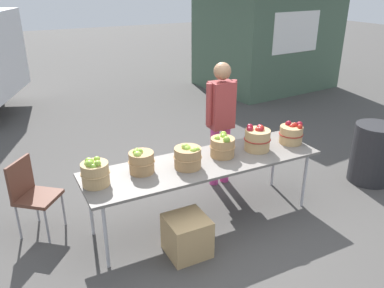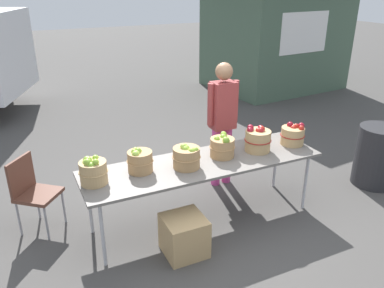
{
  "view_description": "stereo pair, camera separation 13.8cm",
  "coord_description": "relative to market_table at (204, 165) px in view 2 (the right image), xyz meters",
  "views": [
    {
      "loc": [
        -1.9,
        -3.4,
        2.62
      ],
      "look_at": [
        0.0,
        0.3,
        0.85
      ],
      "focal_mm": 36.48,
      "sensor_mm": 36.0,
      "label": 1
    },
    {
      "loc": [
        -1.77,
        -3.46,
        2.62
      ],
      "look_at": [
        0.0,
        0.3,
        0.85
      ],
      "focal_mm": 36.48,
      "sensor_mm": 36.0,
      "label": 2
    }
  ],
  "objects": [
    {
      "name": "ground_plane",
      "position": [
        0.0,
        0.0,
        -0.71
      ],
      "size": [
        40.0,
        40.0,
        0.0
      ],
      "primitive_type": "plane",
      "color": "#474442"
    },
    {
      "name": "market_table",
      "position": [
        0.0,
        0.0,
        0.0
      ],
      "size": [
        2.7,
        0.76,
        0.75
      ],
      "color": "slate",
      "rests_on": "ground"
    },
    {
      "name": "apple_basket_green_0",
      "position": [
        -1.2,
        0.03,
        0.17
      ],
      "size": [
        0.29,
        0.29,
        0.29
      ],
      "color": "tan",
      "rests_on": "market_table"
    },
    {
      "name": "apple_basket_green_1",
      "position": [
        -0.71,
        0.08,
        0.16
      ],
      "size": [
        0.28,
        0.28,
        0.27
      ],
      "color": "#A87F51",
      "rests_on": "market_table"
    },
    {
      "name": "apple_basket_green_2",
      "position": [
        -0.22,
        -0.04,
        0.16
      ],
      "size": [
        0.31,
        0.31,
        0.27
      ],
      "color": "#A87F51",
      "rests_on": "market_table"
    },
    {
      "name": "apple_basket_green_3",
      "position": [
        0.26,
        0.04,
        0.16
      ],
      "size": [
        0.29,
        0.29,
        0.28
      ],
      "color": "#A87F51",
      "rests_on": "market_table"
    },
    {
      "name": "apple_basket_red_0",
      "position": [
        0.71,
        0.01,
        0.18
      ],
      "size": [
        0.32,
        0.32,
        0.31
      ],
      "color": "tan",
      "rests_on": "market_table"
    },
    {
      "name": "apple_basket_red_1",
      "position": [
        1.21,
        -0.01,
        0.16
      ],
      "size": [
        0.3,
        0.3,
        0.27
      ],
      "color": "tan",
      "rests_on": "market_table"
    },
    {
      "name": "vendor_adult",
      "position": [
        0.63,
        0.7,
        0.27
      ],
      "size": [
        0.44,
        0.22,
        1.67
      ],
      "rotation": [
        0.0,
        0.0,
        3.15
      ],
      "color": "#CC3F8C",
      "rests_on": "ground"
    },
    {
      "name": "food_kiosk",
      "position": [
        4.44,
        4.8,
        0.67
      ],
      "size": [
        3.76,
        3.21,
        2.74
      ],
      "rotation": [
        0.0,
        0.0,
        0.09
      ],
      "color": "#47604C",
      "rests_on": "ground"
    },
    {
      "name": "folding_chair",
      "position": [
        -1.77,
        0.65,
        -0.21
      ],
      "size": [
        0.56,
        0.56,
        0.86
      ],
      "rotation": [
        0.0,
        0.0,
        0.88
      ],
      "color": "brown",
      "rests_on": "ground"
    },
    {
      "name": "trash_barrel",
      "position": [
        2.52,
        -0.21,
        -0.3
      ],
      "size": [
        0.56,
        0.56,
        0.82
      ],
      "primitive_type": "cylinder",
      "color": "#262628",
      "rests_on": "ground"
    },
    {
      "name": "produce_crate",
      "position": [
        -0.44,
        -0.45,
        -0.51
      ],
      "size": [
        0.41,
        0.41,
        0.41
      ],
      "primitive_type": "cube",
      "color": "tan",
      "rests_on": "ground"
    }
  ]
}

